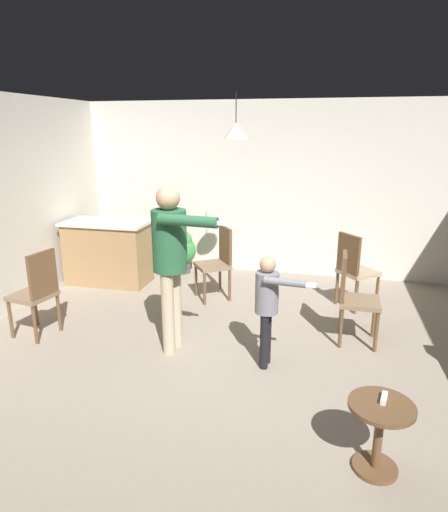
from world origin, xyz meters
The scene contains 13 objects.
ground centered at (0.00, 0.00, 0.00)m, with size 7.68×7.68×0.00m, color gray.
wall_back centered at (0.00, 3.20, 1.35)m, with size 6.40×0.10×2.70m, color silver.
kitchen_counter centered at (-2.45, 2.08, 0.48)m, with size 1.26×0.66×0.95m.
side_table_by_couch centered at (1.16, -1.06, 0.33)m, with size 0.44×0.44×0.52m.
person_adult centered at (-0.78, 0.28, 1.08)m, with size 0.83×0.57×1.75m.
person_child centered at (0.23, 0.16, 0.70)m, with size 0.57×0.37×1.13m.
dining_chair_by_counter centered at (-2.36, 0.24, 0.55)m, with size 0.49×0.49×1.00m.
dining_chair_near_wall centered at (1.06, 0.89, 0.55)m, with size 0.43×0.43×1.00m.
dining_chair_centre_back centered at (1.12, 1.90, 0.55)m, with size 0.59×0.59×1.00m.
dining_chair_spare centered at (-0.69, 1.84, 0.55)m, with size 0.59×0.59×1.00m.
potted_plant_corner centered at (-1.52, 2.78, 0.39)m, with size 0.46×0.46×0.71m.
spare_remote_on_table centered at (1.17, -1.01, 0.54)m, with size 0.04×0.13×0.04m, color white.
ceiling_light_pendant centered at (-0.43, 1.74, 2.25)m, with size 0.32×0.32×0.55m.
Camera 1 is at (0.71, -3.75, 2.28)m, focal length 30.91 mm.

